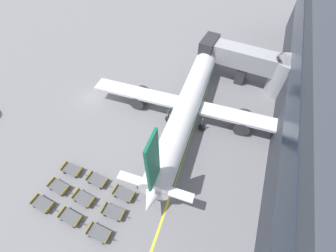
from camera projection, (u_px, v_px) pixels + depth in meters
name	position (u px, v px, depth m)	size (l,w,h in m)	color
ground_plane	(92.00, 98.00, 39.51)	(500.00, 500.00, 0.00)	gray
jet_bridge	(257.00, 65.00, 38.92)	(17.52, 5.94, 6.75)	#A8AAB2
airplane	(190.00, 99.00, 34.79)	(31.96, 37.13, 12.58)	white
baggage_dolly_row_near_col_a	(43.00, 204.00, 27.13)	(3.35, 1.68, 0.92)	#515459
baggage_dolly_row_near_col_b	(71.00, 217.00, 26.14)	(3.35, 1.67, 0.92)	#515459
baggage_dolly_row_near_col_c	(99.00, 233.00, 25.05)	(3.32, 1.60, 0.92)	#515459
baggage_dolly_row_mid_a_col_a	(59.00, 187.00, 28.52)	(3.36, 1.71, 0.92)	#515459
baggage_dolly_row_mid_a_col_b	(84.00, 198.00, 27.56)	(3.36, 1.72, 0.92)	#515459
baggage_dolly_row_mid_a_col_c	(114.00, 212.00, 26.53)	(3.32, 1.61, 0.92)	#515459
baggage_dolly_row_mid_b_col_a	(72.00, 170.00, 30.06)	(3.32, 1.59, 0.92)	#515459
baggage_dolly_row_mid_b_col_b	(97.00, 180.00, 29.10)	(3.34, 1.67, 0.92)	#515459
baggage_dolly_row_mid_b_col_c	(124.00, 194.00, 27.94)	(3.34, 1.65, 0.92)	#515459
stand_guidance_stripe	(185.00, 153.00, 32.24)	(2.27, 34.26, 0.01)	yellow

